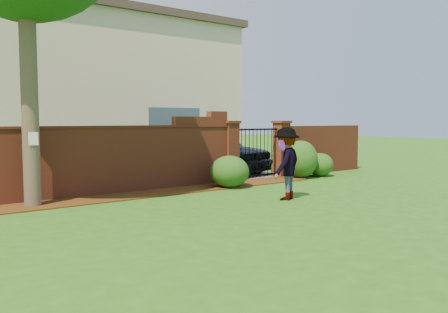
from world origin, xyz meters
TOP-DOWN VIEW (x-y plane):
  - ground at (0.00, 0.00)m, footprint 80.00×80.00m
  - mulch_bed at (-0.95, 3.34)m, footprint 11.10×1.08m
  - brick_wall at (-2.01, 4.00)m, footprint 8.70×0.31m
  - brick_wall_return at (6.60, 4.00)m, footprint 4.00×0.25m
  - pillar_left at (2.40, 4.00)m, footprint 0.50×0.50m
  - pillar_right at (4.60, 4.00)m, footprint 0.50×0.50m
  - iron_gate at (3.50, 4.00)m, footprint 1.78×0.03m
  - driveway at (3.50, 8.00)m, footprint 3.20×8.00m
  - house at (1.00, 12.00)m, footprint 12.40×6.40m
  - car at (3.49, 6.22)m, footprint 2.86×5.12m
  - paper_notice at (-3.60, 3.21)m, footprint 0.20×0.01m
  - shrub_left at (1.61, 3.02)m, footprint 1.10×1.10m
  - shrub_middle at (4.80, 3.31)m, footprint 1.12×1.12m
  - shrub_right at (5.68, 3.23)m, footprint 0.88×0.88m
  - man at (1.49, 0.63)m, footprint 1.29×1.04m
  - frisbee_purple at (1.15, 0.48)m, footprint 0.25×0.13m
  - frisbee_green at (1.81, 0.74)m, footprint 0.25×0.17m

SIDE VIEW (x-z plane):
  - ground at x=0.00m, z-range -0.01..0.00m
  - driveway at x=3.50m, z-range 0.00..0.01m
  - mulch_bed at x=-0.95m, z-range 0.00..0.03m
  - shrub_right at x=5.68m, z-range 0.00..0.79m
  - shrub_left at x=1.61m, z-range 0.00..0.90m
  - shrub_middle at x=4.80m, z-range 0.00..1.23m
  - car at x=3.49m, z-range 0.00..1.65m
  - brick_wall_return at x=6.60m, z-range 0.00..1.70m
  - iron_gate at x=3.50m, z-range 0.05..1.65m
  - man at x=1.49m, z-range 0.00..1.73m
  - brick_wall at x=-2.01m, z-range -0.15..2.01m
  - pillar_left at x=2.40m, z-range 0.02..1.90m
  - pillar_right at x=4.60m, z-range 0.02..1.90m
  - frisbee_green at x=1.81m, z-range 0.86..1.10m
  - frisbee_purple at x=1.15m, z-range 1.20..1.44m
  - paper_notice at x=-3.60m, z-range 1.36..1.64m
  - house at x=1.00m, z-range 0.01..6.31m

